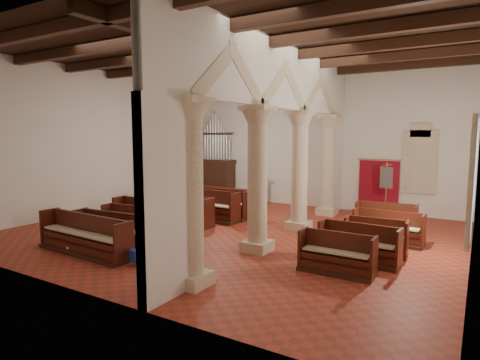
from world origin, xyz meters
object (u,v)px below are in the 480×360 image
object	(u,v)px
lectern	(262,192)
processional_banner	(385,201)
nave_pew_0	(84,241)
pipe_organ	(215,172)
aisle_pew_0	(336,260)

from	to	relation	value
lectern	processional_banner	bearing A→B (deg)	-33.63
processional_banner	nave_pew_0	distance (m)	10.63
pipe_organ	processional_banner	world-z (taller)	pipe_organ
nave_pew_0	aisle_pew_0	world-z (taller)	nave_pew_0
processional_banner	nave_pew_0	xyz separation A→B (m)	(-6.29, -8.56, -0.42)
lectern	nave_pew_0	bearing A→B (deg)	-115.60
pipe_organ	nave_pew_0	xyz separation A→B (m)	(2.31, -9.68, -1.01)
pipe_organ	lectern	world-z (taller)	pipe_organ
lectern	nave_pew_0	distance (m)	9.68
nave_pew_0	aisle_pew_0	size ratio (longest dim) A/B	1.89
pipe_organ	lectern	distance (m)	2.88
pipe_organ	nave_pew_0	world-z (taller)	pipe_organ
nave_pew_0	aisle_pew_0	xyz separation A→B (m)	(6.47, 2.08, -0.03)
lectern	nave_pew_0	world-z (taller)	lectern
processional_banner	aisle_pew_0	xyz separation A→B (m)	(0.18, -6.48, -0.45)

